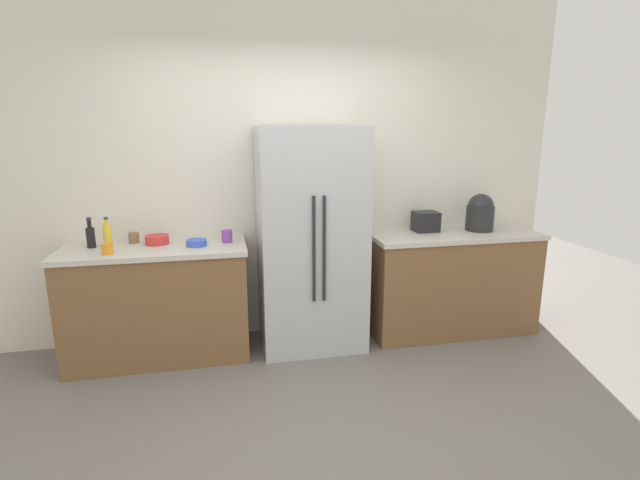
% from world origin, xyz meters
% --- Properties ---
extents(ground_plane, '(10.01, 10.01, 0.00)m').
position_xyz_m(ground_plane, '(0.00, 0.00, 0.00)').
color(ground_plane, slate).
extents(kitchen_back_panel, '(5.01, 0.10, 3.09)m').
position_xyz_m(kitchen_back_panel, '(0.00, 1.65, 1.54)').
color(kitchen_back_panel, silver).
rests_on(kitchen_back_panel, ground_plane).
extents(counter_left, '(1.41, 0.63, 0.91)m').
position_xyz_m(counter_left, '(-1.05, 1.30, 0.46)').
color(counter_left, brown).
rests_on(counter_left, ground_plane).
extents(counter_right, '(1.50, 0.63, 0.91)m').
position_xyz_m(counter_right, '(1.47, 1.30, 0.46)').
color(counter_right, brown).
rests_on(counter_right, ground_plane).
extents(refrigerator, '(0.85, 0.65, 1.83)m').
position_xyz_m(refrigerator, '(0.19, 1.27, 0.91)').
color(refrigerator, '#B7BABF').
rests_on(refrigerator, ground_plane).
extents(toaster, '(0.21, 0.18, 0.18)m').
position_xyz_m(toaster, '(1.25, 1.38, 1.00)').
color(toaster, black).
rests_on(toaster, counter_right).
extents(rice_cooker, '(0.24, 0.24, 0.33)m').
position_xyz_m(rice_cooker, '(1.74, 1.32, 1.07)').
color(rice_cooker, '#262628').
rests_on(rice_cooker, counter_right).
extents(bottle_a, '(0.06, 0.06, 0.24)m').
position_xyz_m(bottle_a, '(-1.51, 1.37, 1.01)').
color(bottle_a, black).
rests_on(bottle_a, counter_left).
extents(bottle_b, '(0.06, 0.06, 0.23)m').
position_xyz_m(bottle_b, '(-1.39, 1.37, 1.01)').
color(bottle_b, yellow).
rests_on(bottle_b, counter_left).
extents(cup_a, '(0.08, 0.08, 0.08)m').
position_xyz_m(cup_a, '(-1.35, 1.13, 0.96)').
color(cup_a, orange).
rests_on(cup_a, counter_left).
extents(cup_b, '(0.08, 0.08, 0.10)m').
position_xyz_m(cup_b, '(-0.49, 1.32, 0.96)').
color(cup_b, purple).
rests_on(cup_b, counter_left).
extents(cup_c, '(0.08, 0.08, 0.08)m').
position_xyz_m(cup_c, '(-1.22, 1.46, 0.96)').
color(cup_c, brown).
rests_on(cup_c, counter_left).
extents(bowl_a, '(0.18, 0.18, 0.07)m').
position_xyz_m(bowl_a, '(-1.03, 1.38, 0.95)').
color(bowl_a, red).
rests_on(bowl_a, counter_left).
extents(bowl_b, '(0.16, 0.16, 0.05)m').
position_xyz_m(bowl_b, '(-0.73, 1.26, 0.94)').
color(bowl_b, blue).
rests_on(bowl_b, counter_left).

